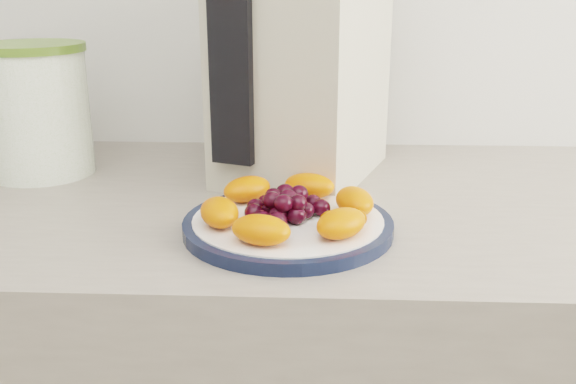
{
  "coord_description": "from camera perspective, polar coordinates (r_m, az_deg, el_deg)",
  "views": [
    {
      "loc": [
        0.13,
        0.35,
        1.19
      ],
      "look_at": [
        0.1,
        1.07,
        0.95
      ],
      "focal_mm": 40.0,
      "sensor_mm": 36.0,
      "label": 1
    }
  ],
  "objects": [
    {
      "name": "appliance_body",
      "position": [
        0.97,
        1.45,
        11.38
      ],
      "size": [
        0.27,
        0.32,
        0.34
      ],
      "primitive_type": "cube",
      "rotation": [
        0.0,
        0.0,
        -0.34
      ],
      "color": "beige",
      "rests_on": "counter"
    },
    {
      "name": "fruit_plate",
      "position": [
        0.76,
        0.17,
        -1.27
      ],
      "size": [
        0.22,
        0.22,
        0.04
      ],
      "color": "#FF5209",
      "rests_on": "plate_face"
    },
    {
      "name": "appliance_panel",
      "position": [
        0.86,
        -5.04,
        10.74
      ],
      "size": [
        0.06,
        0.04,
        0.25
      ],
      "primitive_type": "cube",
      "rotation": [
        0.0,
        0.0,
        -0.34
      ],
      "color": "black",
      "rests_on": "appliance_body"
    },
    {
      "name": "plate_rim",
      "position": [
        0.77,
        -0.0,
        -3.01
      ],
      "size": [
        0.25,
        0.25,
        0.01
      ],
      "primitive_type": "cylinder",
      "color": "#111A32",
      "rests_on": "counter"
    },
    {
      "name": "canister_lid",
      "position": [
        1.04,
        -22.05,
        11.85
      ],
      "size": [
        0.19,
        0.19,
        0.01
      ],
      "primitive_type": "cylinder",
      "rotation": [
        0.0,
        0.0,
        -0.18
      ],
      "color": "#57762A",
      "rests_on": "canister"
    },
    {
      "name": "canister",
      "position": [
        1.05,
        -21.4,
        6.48
      ],
      "size": [
        0.18,
        0.18,
        0.19
      ],
      "primitive_type": "cylinder",
      "rotation": [
        0.0,
        0.0,
        -0.18
      ],
      "color": "#497318",
      "rests_on": "counter"
    },
    {
      "name": "plate_face",
      "position": [
        0.77,
        -0.0,
        -2.94
      ],
      "size": [
        0.23,
        0.23,
        0.02
      ],
      "primitive_type": "cylinder",
      "color": "white",
      "rests_on": "counter"
    }
  ]
}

